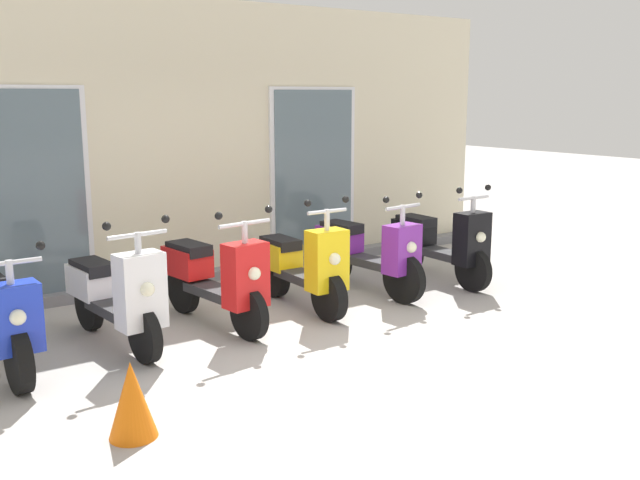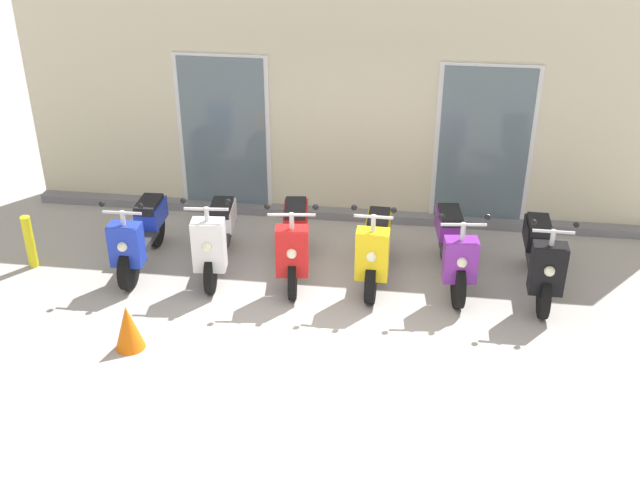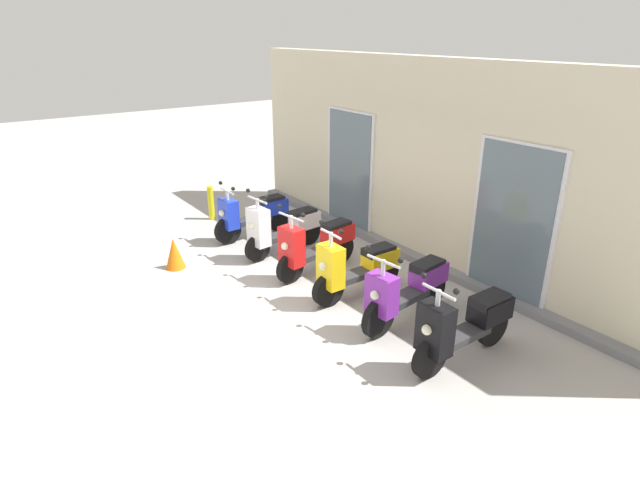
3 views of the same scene
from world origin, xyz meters
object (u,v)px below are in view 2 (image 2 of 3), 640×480
Objects in this scene: scooter_white at (216,235)px; scooter_yellow at (375,247)px; scooter_purple at (453,247)px; scooter_red at (294,239)px; scooter_black at (541,256)px; curb_bollard at (30,242)px; traffic_cone at (128,327)px; scooter_blue at (141,234)px.

scooter_yellow is at bearing 0.67° from scooter_white.
scooter_red is at bearing -177.31° from scooter_purple.
scooter_purple is at bearing 5.01° from scooter_yellow.
scooter_red is 1.94m from scooter_purple.
scooter_yellow is 0.96× the size of scooter_black.
scooter_yellow reaches higher than scooter_white.
scooter_yellow is (1.98, 0.02, -0.02)m from scooter_white.
scooter_white is at bearing -179.33° from scooter_yellow.
scooter_red reaches higher than curb_bollard.
scooter_black is 3.09× the size of traffic_cone.
scooter_blue is at bearing -178.39° from scooter_red.
scooter_blue is 1.41m from curb_bollard.
scooter_purple is 1.03m from scooter_black.
scooter_red is (1.95, 0.05, 0.04)m from scooter_blue.
scooter_purple is (1.94, 0.09, -0.02)m from scooter_red.
scooter_yellow is 4.35m from curb_bollard.
scooter_white reaches higher than traffic_cone.
scooter_yellow is at bearing 0.49° from scooter_red.
scooter_yellow is 2.98× the size of traffic_cone.
scooter_red is 2.34m from traffic_cone.
scooter_purple is (0.94, 0.08, 0.02)m from scooter_yellow.
traffic_cone is (-2.50, -1.79, -0.20)m from scooter_yellow.
scooter_black is 4.81m from traffic_cone.
scooter_white is 2.38m from curb_bollard.
scooter_blue is 0.96× the size of scooter_purple.
curb_bollard is at bearing -171.45° from scooter_blue.
scooter_red is at bearing 0.85° from scooter_white.
scooter_white is 3.95m from scooter_black.
curb_bollard is at bearing -175.48° from scooter_red.
scooter_yellow is at bearing 35.50° from traffic_cone.
scooter_purple reaches higher than traffic_cone.
scooter_white reaches higher than scooter_blue.
traffic_cone is (-3.45, -1.87, -0.21)m from scooter_purple.
scooter_white is 0.98m from scooter_red.
scooter_red is 3.36m from curb_bollard.
scooter_blue is at bearing -178.77° from scooter_yellow.
scooter_red is at bearing 1.61° from scooter_blue.
traffic_cone is (1.84, -1.51, -0.09)m from curb_bollard.
curb_bollard is (-6.31, -0.25, -0.13)m from scooter_black.
scooter_red is 1.00m from scooter_yellow.
scooter_black is at bearing -0.69° from scooter_yellow.
scooter_purple is 2.36× the size of curb_bollard.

